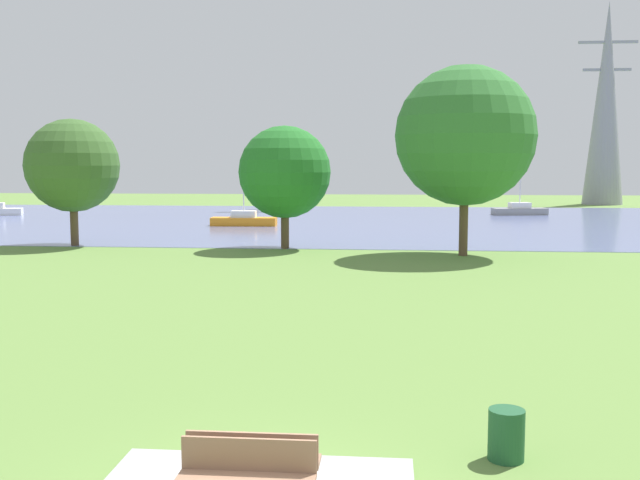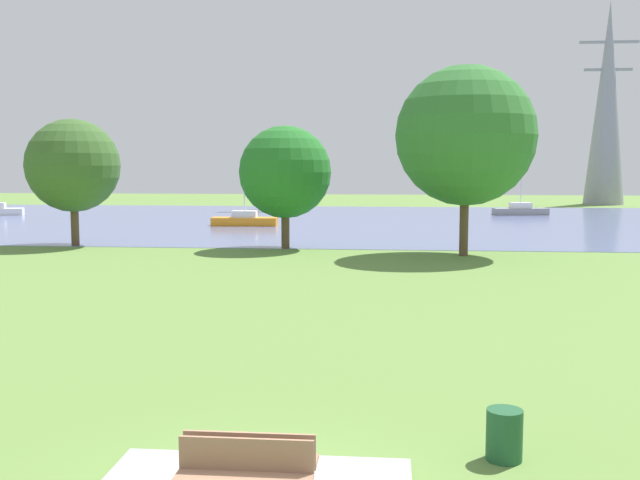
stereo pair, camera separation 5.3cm
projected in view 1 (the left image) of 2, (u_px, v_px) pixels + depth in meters
The scene contains 10 objects.
ground_plane at pixel (346, 271), 31.73m from camera, with size 160.00×160.00×0.00m, color olive.
bench_facing_water at pixel (254, 465), 10.16m from camera, with size 1.80×0.48×0.89m.
litter_bin at pixel (506, 435), 11.49m from camera, with size 0.56×0.56×0.80m, color #1E512D.
water_surface at pixel (366, 221), 59.46m from camera, with size 140.00×40.00×0.02m, color slate.
sailboat_orange at pixel (244, 220), 54.91m from camera, with size 4.85×1.68×5.18m.
sailboat_gray at pixel (519, 210), 66.48m from camera, with size 5.00×2.38×7.20m.
tree_east_far at pixel (72, 166), 41.22m from camera, with size 5.17×5.17×7.06m.
tree_mid_shore at pixel (285, 172), 39.78m from camera, with size 4.95×4.95×6.61m.
tree_east_near at pixel (465, 136), 36.57m from camera, with size 6.92×6.92×9.41m.
electricity_pylon at pixel (606, 104), 82.87m from camera, with size 6.40×4.40×22.48m.
Camera 1 is at (1.80, -9.39, 4.57)m, focal length 41.72 mm.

